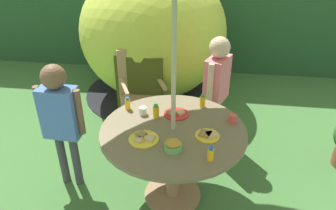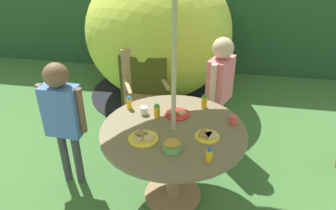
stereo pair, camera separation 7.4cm
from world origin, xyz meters
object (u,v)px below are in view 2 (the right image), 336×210
at_px(child_in_blue_shirt, 62,111).
at_px(juice_bottle_center_back, 209,155).
at_px(garden_table, 173,145).
at_px(wooden_chair, 144,88).
at_px(snack_bowl, 172,146).
at_px(plate_near_left, 177,114).
at_px(plate_near_right, 143,138).
at_px(juice_bottle_center_front, 204,102).
at_px(cup_far, 144,110).
at_px(dome_tent, 159,33).
at_px(cup_near, 234,120).
at_px(child_in_pink_shirt, 220,80).
at_px(juice_bottle_far_left, 157,111).
at_px(plate_front_edge, 207,136).
at_px(juice_bottle_far_right, 129,103).

distance_m(child_in_blue_shirt, juice_bottle_center_back, 1.32).
xyz_separation_m(garden_table, wooden_chair, (-0.50, 1.05, -0.04)).
xyz_separation_m(snack_bowl, plate_near_left, (-0.03, 0.49, -0.03)).
xyz_separation_m(garden_table, child_in_blue_shirt, (-0.96, 0.05, 0.20)).
relative_size(plate_near_right, juice_bottle_center_front, 1.91).
relative_size(garden_table, cup_far, 17.85).
bearing_deg(dome_tent, juice_bottle_center_front, -65.52).
bearing_deg(cup_far, cup_near, -2.10).
bearing_deg(snack_bowl, dome_tent, 103.42).
distance_m(wooden_chair, child_in_pink_shirt, 0.90).
height_order(garden_table, snack_bowl, snack_bowl).
distance_m(juice_bottle_far_left, juice_bottle_center_front, 0.44).
bearing_deg(cup_near, wooden_chair, 137.55).
bearing_deg(child_in_pink_shirt, cup_near, 31.93).
relative_size(juice_bottle_far_left, juice_bottle_center_back, 1.08).
bearing_deg(dome_tent, child_in_blue_shirt, -102.49).
distance_m(plate_near_right, cup_far, 0.38).
height_order(plate_front_edge, juice_bottle_far_left, juice_bottle_far_left).
height_order(child_in_blue_shirt, snack_bowl, child_in_blue_shirt).
xyz_separation_m(plate_front_edge, juice_bottle_far_left, (-0.44, 0.23, 0.04)).
height_order(child_in_blue_shirt, cup_near, child_in_blue_shirt).
xyz_separation_m(dome_tent, cup_near, (0.98, -1.85, -0.12)).
relative_size(child_in_pink_shirt, plate_near_left, 5.71).
xyz_separation_m(plate_near_left, juice_bottle_far_right, (-0.43, 0.04, 0.04)).
relative_size(cup_near, cup_far, 1.08).
bearing_deg(wooden_chair, juice_bottle_far_left, -94.80).
height_order(plate_near_right, juice_bottle_far_left, juice_bottle_far_left).
height_order(dome_tent, plate_near_left, dome_tent).
xyz_separation_m(juice_bottle_far_left, juice_bottle_center_front, (0.38, 0.22, 0.00)).
height_order(snack_bowl, plate_near_left, snack_bowl).
relative_size(garden_table, plate_near_right, 5.09).
relative_size(child_in_pink_shirt, plate_near_right, 5.32).
bearing_deg(cup_near, child_in_pink_shirt, 100.43).
height_order(child_in_pink_shirt, juice_bottle_center_back, child_in_pink_shirt).
bearing_deg(plate_front_edge, juice_bottle_center_front, 97.50).
relative_size(wooden_chair, plate_front_edge, 5.07).
relative_size(plate_near_right, cup_near, 3.24).
distance_m(child_in_blue_shirt, plate_front_edge, 1.24).
relative_size(plate_near_left, cup_near, 3.02).
height_order(plate_near_left, juice_bottle_center_front, juice_bottle_center_front).
bearing_deg(juice_bottle_center_front, child_in_blue_shirt, -164.07).
xyz_separation_m(wooden_chair, plate_front_edge, (0.77, -1.12, 0.21)).
height_order(garden_table, juice_bottle_far_left, juice_bottle_far_left).
distance_m(snack_bowl, cup_near, 0.61).
height_order(child_in_pink_shirt, cup_far, child_in_pink_shirt).
bearing_deg(plate_near_right, plate_near_left, 63.13).
xyz_separation_m(plate_near_left, plate_front_edge, (0.28, -0.29, 0.00)).
distance_m(wooden_chair, plate_near_left, 0.99).
bearing_deg(child_in_blue_shirt, dome_tent, 80.24).
bearing_deg(garden_table, juice_bottle_far_right, 148.91).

